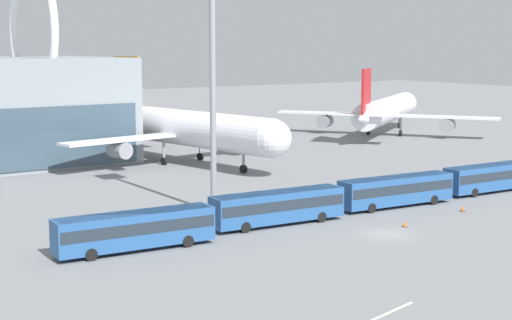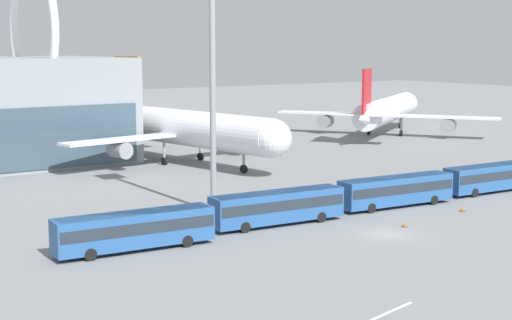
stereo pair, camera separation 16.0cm
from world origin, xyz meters
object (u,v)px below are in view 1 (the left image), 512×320
at_px(shuttle_bus_0, 135,228).
at_px(traffic_cone_1, 463,208).
at_px(shuttle_bus_2, 396,189).
at_px(shuttle_bus_1, 278,205).
at_px(airliner_parked_remote, 385,111).
at_px(traffic_cone_0, 405,224).
at_px(airliner_at_gate_far, 186,128).
at_px(floodlight_mast, 212,26).
at_px(shuttle_bus_3, 493,176).

xyz_separation_m(shuttle_bus_0, traffic_cone_1, (34.09, -4.82, -1.58)).
bearing_deg(shuttle_bus_0, shuttle_bus_2, 5.39).
bearing_deg(shuttle_bus_1, shuttle_bus_2, 3.26).
height_order(airliner_parked_remote, shuttle_bus_2, airliner_parked_remote).
bearing_deg(traffic_cone_0, airliner_at_gate_far, 86.60).
height_order(floodlight_mast, traffic_cone_1, floodlight_mast).
height_order(shuttle_bus_1, traffic_cone_0, shuttle_bus_1).
height_order(shuttle_bus_0, traffic_cone_0, shuttle_bus_0).
height_order(shuttle_bus_2, traffic_cone_0, shuttle_bus_2).
distance_m(floodlight_mast, traffic_cone_0, 26.47).
distance_m(airliner_parked_remote, shuttle_bus_2, 65.95).
bearing_deg(traffic_cone_1, airliner_at_gate_far, 99.07).
distance_m(shuttle_bus_2, floodlight_mast, 25.29).
bearing_deg(shuttle_bus_2, airliner_at_gate_far, 98.90).
distance_m(shuttle_bus_2, traffic_cone_0, 9.27).
distance_m(floodlight_mast, traffic_cone_1, 31.12).
distance_m(airliner_parked_remote, traffic_cone_0, 75.14).
xyz_separation_m(shuttle_bus_3, traffic_cone_1, (-11.06, -5.22, -1.58)).
xyz_separation_m(airliner_at_gate_far, traffic_cone_0, (-2.73, -45.90, -4.79)).
distance_m(airliner_parked_remote, floodlight_mast, 74.82).
bearing_deg(shuttle_bus_3, shuttle_bus_1, -178.01).
xyz_separation_m(shuttle_bus_1, shuttle_bus_3, (30.10, -0.45, 0.00)).
height_order(airliner_parked_remote, floodlight_mast, floodlight_mast).
bearing_deg(airliner_at_gate_far, floodlight_mast, -33.70).
distance_m(shuttle_bus_0, floodlight_mast, 23.07).
xyz_separation_m(shuttle_bus_0, shuttle_bus_3, (45.15, 0.40, 0.00)).
relative_size(airliner_parked_remote, shuttle_bus_2, 2.68).
bearing_deg(airliner_parked_remote, traffic_cone_0, -166.38).
height_order(shuttle_bus_2, floodlight_mast, floodlight_mast).
height_order(shuttle_bus_3, traffic_cone_0, shuttle_bus_3).
distance_m(airliner_at_gate_far, shuttle_bus_3, 43.18).
distance_m(airliner_at_gate_far, shuttle_bus_0, 47.94).
relative_size(airliner_parked_remote, floodlight_mast, 1.40).
bearing_deg(airliner_parked_remote, shuttle_bus_0, 179.20).
bearing_deg(floodlight_mast, shuttle_bus_0, -145.06).
distance_m(shuttle_bus_1, shuttle_bus_2, 15.05).
bearing_deg(shuttle_bus_1, traffic_cone_1, -12.44).
bearing_deg(shuttle_bus_2, shuttle_bus_3, 3.53).
bearing_deg(shuttle_bus_0, airliner_parked_remote, 37.42).
relative_size(shuttle_bus_1, floodlight_mast, 0.52).
height_order(shuttle_bus_1, shuttle_bus_2, same).
bearing_deg(shuttle_bus_3, shuttle_bus_0, -176.65).
xyz_separation_m(airliner_parked_remote, traffic_cone_1, (-40.75, -53.81, -4.27)).
relative_size(shuttle_bus_0, traffic_cone_0, 22.86).
height_order(airliner_parked_remote, shuttle_bus_1, airliner_parked_remote).
bearing_deg(traffic_cone_1, airliner_parked_remote, 52.86).
height_order(airliner_at_gate_far, floodlight_mast, floodlight_mast).
relative_size(shuttle_bus_1, traffic_cone_1, 22.51).
distance_m(shuttle_bus_0, traffic_cone_0, 25.18).
bearing_deg(shuttle_bus_0, shuttle_bus_3, 4.72).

